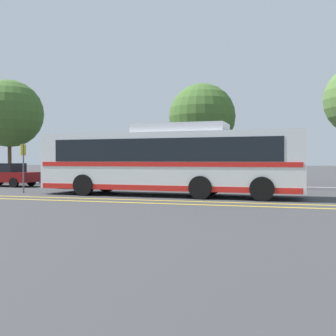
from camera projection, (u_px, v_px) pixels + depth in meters
name	position (u px, v px, depth m)	size (l,w,h in m)	color
ground_plane	(147.00, 195.00, 18.72)	(220.00, 220.00, 0.00)	#38383A
lane_strip_0	(154.00, 200.00, 16.26)	(0.20, 32.16, 0.01)	gold
lane_strip_1	(145.00, 203.00, 15.21)	(0.20, 32.16, 0.01)	gold
curb_strip	(193.00, 186.00, 23.86)	(40.16, 0.36, 0.15)	#99999E
transit_bus	(168.00, 160.00, 18.34)	(12.55, 2.99, 3.33)	silver
parked_car_0	(7.00, 175.00, 25.07)	(4.19, 2.00, 1.47)	maroon
parked_car_1	(93.00, 176.00, 23.34)	(4.45, 2.14, 1.49)	navy
parked_car_2	(195.00, 177.00, 21.90)	(4.53, 2.09, 1.42)	#9E9EA3
bus_stop_sign	(23.00, 162.00, 19.88)	(0.07, 0.40, 2.52)	#59595E
tree_0	(9.00, 114.00, 30.51)	(5.20, 5.20, 7.90)	#513823
tree_1	(202.00, 117.00, 28.29)	(4.79, 4.79, 7.18)	#513823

